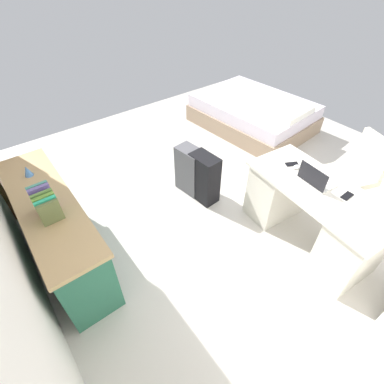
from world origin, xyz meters
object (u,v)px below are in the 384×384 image
object	(u,v)px
credenza	(58,230)
bed	(253,114)
office_chair	(353,177)
cell_phone_near_laptop	(347,196)
suitcase_black	(204,178)
figurine_small	(27,171)
computer_mouse	(297,167)
cell_phone_by_mouse	(292,164)
laptop	(315,179)
desk	(311,214)
suitcase_spare_grey	(190,170)

from	to	relation	value
credenza	bed	size ratio (longest dim) A/B	0.90
office_chair	cell_phone_near_laptop	size ratio (longest dim) A/B	6.91
suitcase_black	figurine_small	distance (m)	1.90
cell_phone_near_laptop	figurine_small	bearing A→B (deg)	46.56
computer_mouse	cell_phone_by_mouse	world-z (taller)	computer_mouse
suitcase_black	laptop	world-z (taller)	laptop
office_chair	credenza	xyz separation A→B (m)	(1.34, 3.02, -0.03)
desk	laptop	distance (m)	0.41
laptop	cell_phone_near_laptop	distance (m)	0.32
credenza	laptop	bearing A→B (deg)	-120.77
credenza	cell_phone_by_mouse	distance (m)	2.48
cell_phone_near_laptop	figurine_small	world-z (taller)	figurine_small
office_chair	credenza	size ratio (longest dim) A/B	0.52
cell_phone_by_mouse	figurine_small	size ratio (longest dim) A/B	1.24
figurine_small	computer_mouse	bearing A→B (deg)	-123.91
office_chair	cell_phone_by_mouse	xyz separation A→B (m)	(0.37, 0.77, 0.32)
desk	cell_phone_near_laptop	bearing A→B (deg)	-155.07
suitcase_spare_grey	cell_phone_near_laptop	world-z (taller)	cell_phone_near_laptop
office_chair	credenza	world-z (taller)	office_chair
figurine_small	credenza	bearing A→B (deg)	-179.81
credenza	cell_phone_near_laptop	xyz separation A→B (m)	(-1.60, -2.26, 0.35)
desk	figurine_small	distance (m)	2.89
suitcase_spare_grey	office_chair	bearing A→B (deg)	-142.70
suitcase_spare_grey	desk	bearing A→B (deg)	-168.18
office_chair	computer_mouse	xyz separation A→B (m)	(0.30, 0.78, 0.33)
laptop	cell_phone_near_laptop	bearing A→B (deg)	-164.84
laptop	cell_phone_by_mouse	distance (m)	0.34
cell_phone_near_laptop	bed	bearing A→B (deg)	-30.35
suitcase_black	computer_mouse	size ratio (longest dim) A/B	6.39
desk	computer_mouse	world-z (taller)	computer_mouse
office_chair	desk	bearing A→B (deg)	93.29
suitcase_black	figurine_small	world-z (taller)	figurine_small
credenza	suitcase_black	size ratio (longest dim) A/B	2.82
office_chair	suitcase_spare_grey	world-z (taller)	office_chair
suitcase_black	laptop	bearing A→B (deg)	-160.61
credenza	suitcase_spare_grey	world-z (taller)	credenza
credenza	figurine_small	size ratio (longest dim) A/B	16.36
suitcase_black	cell_phone_near_laptop	world-z (taller)	cell_phone_near_laptop
laptop	computer_mouse	world-z (taller)	laptop
computer_mouse	cell_phone_by_mouse	distance (m)	0.07
suitcase_spare_grey	computer_mouse	bearing A→B (deg)	-159.20
bed	figurine_small	xyz separation A→B (m)	(-0.26, 3.57, 0.59)
laptop	desk	bearing A→B (deg)	171.29
suitcase_black	suitcase_spare_grey	xyz separation A→B (m)	(0.24, 0.03, -0.01)
credenza	bed	distance (m)	3.64
credenza	figurine_small	bearing A→B (deg)	0.19
office_chair	cell_phone_by_mouse	bearing A→B (deg)	64.24
figurine_small	bed	bearing A→B (deg)	-85.85
desk	credenza	xyz separation A→B (m)	(1.39, 2.16, 0.00)
desk	suitcase_black	distance (m)	1.28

